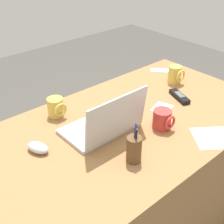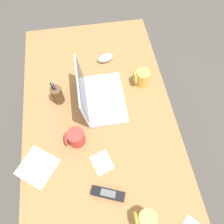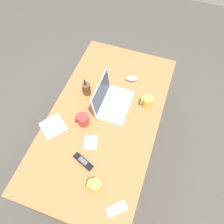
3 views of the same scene
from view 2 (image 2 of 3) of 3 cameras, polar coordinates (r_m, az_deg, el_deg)
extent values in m
plane|color=#4C4944|center=(1.89, -2.17, -11.67)|extent=(6.00, 6.00, 0.00)
cube|color=#9E7042|center=(1.56, -2.61, -7.90)|extent=(1.55, 0.84, 0.70)
cube|color=silver|center=(1.29, -1.68, 3.43)|extent=(0.34, 0.21, 0.02)
cube|color=silver|center=(1.28, -2.55, 3.56)|extent=(0.28, 0.11, 0.00)
cube|color=silver|center=(1.29, 1.24, 4.06)|extent=(0.10, 0.05, 0.00)
cube|color=silver|center=(1.20, -7.70, 5.49)|extent=(0.33, 0.03, 0.21)
cube|color=#283347|center=(1.19, -7.46, 5.54)|extent=(0.30, 0.02, 0.18)
ellipsoid|color=silver|center=(1.47, -1.71, 13.72)|extent=(0.09, 0.12, 0.04)
cylinder|color=#E0BC4C|center=(1.34, 7.84, 8.74)|extent=(0.08, 0.08, 0.10)
torus|color=#E0BC4C|center=(1.33, 5.92, 8.66)|extent=(0.07, 0.01, 0.07)
cylinder|color=#E0BC4C|center=(1.06, 8.83, -25.51)|extent=(0.08, 0.08, 0.11)
torus|color=#E0BC4C|center=(1.05, 6.26, -26.01)|extent=(0.08, 0.01, 0.08)
cylinder|color=#C63833|center=(1.15, -9.12, -6.46)|extent=(0.09, 0.09, 0.09)
torus|color=#C63833|center=(1.16, -11.58, -6.68)|extent=(0.07, 0.01, 0.07)
cube|color=black|center=(1.10, -0.99, -20.23)|extent=(0.10, 0.16, 0.02)
cube|color=#595B60|center=(1.09, -1.01, -20.13)|extent=(0.05, 0.08, 0.00)
cylinder|color=brown|center=(1.28, -13.83, 4.26)|extent=(0.06, 0.06, 0.11)
cylinder|color=#1933B2|center=(1.25, -14.07, 5.26)|extent=(0.02, 0.01, 0.15)
cylinder|color=black|center=(1.25, -14.40, 5.00)|extent=(0.03, 0.03, 0.14)
cube|color=white|center=(1.20, -18.62, -13.19)|extent=(0.23, 0.23, 0.00)
cube|color=white|center=(1.15, -2.59, -12.85)|extent=(0.13, 0.12, 0.00)
camera|label=1|loc=(1.67, -51.32, 35.50)|focal=48.75mm
camera|label=3|loc=(0.59, 137.62, 2.28)|focal=35.43mm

